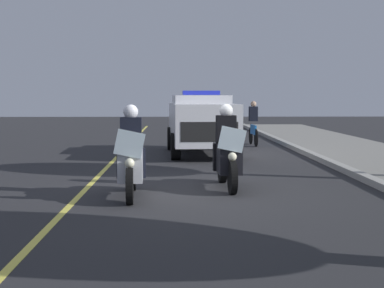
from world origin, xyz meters
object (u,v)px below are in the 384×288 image
at_px(police_suv, 201,121).
at_px(cyclist_background, 253,123).
at_px(police_motorcycle_lead_right, 227,154).
at_px(police_motorcycle_lead_left, 131,160).

relative_size(police_suv, cyclist_background, 2.83).
relative_size(police_motorcycle_lead_right, police_suv, 0.43).
distance_m(police_motorcycle_lead_left, police_suv, 7.84).
distance_m(police_motorcycle_lead_right, cyclist_background, 10.12).
relative_size(police_motorcycle_lead_left, police_motorcycle_lead_right, 1.00).
bearing_deg(police_motorcycle_lead_left, police_motorcycle_lead_right, 117.04).
xyz_separation_m(police_suv, cyclist_background, (-3.25, 2.13, -0.22)).
xyz_separation_m(police_motorcycle_lead_right, cyclist_background, (-9.94, 1.90, 0.14)).
distance_m(police_motorcycle_lead_right, police_suv, 6.70).
bearing_deg(police_motorcycle_lead_right, police_suv, -178.04).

